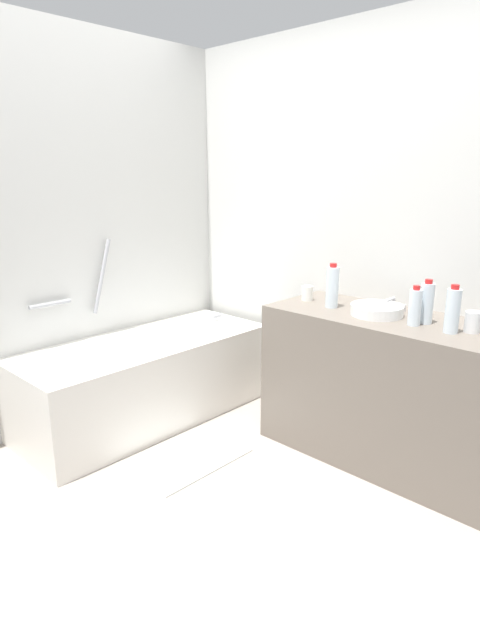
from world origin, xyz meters
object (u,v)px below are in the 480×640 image
at_px(bath_mat, 186,458).
at_px(bathtub, 146,376).
at_px(water_bottle_2, 427,303).
at_px(drinking_glass_1, 473,322).
at_px(drinking_glass_0, 307,293).
at_px(water_bottle_1, 332,287).
at_px(water_bottle_4, 415,307).
at_px(sink_basin, 377,310).
at_px(water_bottle_0, 453,310).
at_px(sink_faucet, 392,304).

bearing_deg(bath_mat, bathtub, 73.21).
bearing_deg(water_bottle_2, drinking_glass_1, -89.38).
height_order(drinking_glass_0, drinking_glass_1, drinking_glass_1).
bearing_deg(water_bottle_1, drinking_glass_0, 77.47).
bearing_deg(water_bottle_4, sink_basin, 78.64).
distance_m(bathtub, water_bottle_0, 1.93).
height_order(water_bottle_4, drinking_glass_1, water_bottle_4).
relative_size(sink_faucet, bath_mat, 0.24).
relative_size(water_bottle_0, water_bottle_1, 0.93).
distance_m(water_bottle_2, drinking_glass_1, 0.24).
bearing_deg(water_bottle_4, water_bottle_2, -19.53).
xyz_separation_m(sink_basin, water_bottle_2, (0.03, -0.26, 0.08)).
relative_size(water_bottle_4, drinking_glass_0, 2.33).
relative_size(bathtub, drinking_glass_0, 18.97).
height_order(water_bottle_0, water_bottle_2, water_bottle_0).
bearing_deg(sink_faucet, bathtub, 120.13).
bearing_deg(water_bottle_1, water_bottle_0, -92.38).
bearing_deg(water_bottle_0, water_bottle_1, 87.62).
height_order(drinking_glass_1, bath_mat, drinking_glass_1).
height_order(sink_faucet, water_bottle_0, water_bottle_0).
relative_size(drinking_glass_0, bath_mat, 0.14).
bearing_deg(drinking_glass_0, water_bottle_2, -89.83).
xyz_separation_m(water_bottle_1, water_bottle_2, (0.05, -0.54, -0.01)).
relative_size(water_bottle_0, water_bottle_2, 1.03).
height_order(water_bottle_4, bath_mat, water_bottle_4).
bearing_deg(water_bottle_1, bathtub, 118.88).
distance_m(bathtub, drinking_glass_1, 2.00).
distance_m(sink_faucet, bath_mat, 1.46).
xyz_separation_m(water_bottle_0, water_bottle_2, (0.08, 0.16, -0.00)).
distance_m(water_bottle_1, bath_mat, 1.28).
bearing_deg(bathtub, water_bottle_4, -70.61).
distance_m(bathtub, bath_mat, 0.68).
bearing_deg(sink_faucet, water_bottle_0, -117.48).
height_order(water_bottle_0, water_bottle_1, water_bottle_1).
relative_size(sink_basin, bath_mat, 0.44).
xyz_separation_m(water_bottle_1, drinking_glass_0, (0.05, 0.21, -0.08)).
xyz_separation_m(drinking_glass_1, bath_mat, (-0.80, 1.21, -0.88)).
distance_m(sink_faucet, water_bottle_0, 0.48).
height_order(bathtub, bath_mat, bathtub).
xyz_separation_m(water_bottle_1, drinking_glass_1, (0.05, -0.77, -0.07)).
bearing_deg(water_bottle_0, water_bottle_2, 64.62).
xyz_separation_m(water_bottle_2, drinking_glass_0, (-0.00, 0.74, -0.06)).
bearing_deg(water_bottle_0, sink_faucet, 62.52).
bearing_deg(drinking_glass_1, sink_faucet, 74.17).
xyz_separation_m(sink_faucet, water_bottle_2, (-0.14, -0.26, 0.07)).
bearing_deg(sink_faucet, water_bottle_2, -118.75).
height_order(bathtub, water_bottle_4, bathtub).
relative_size(water_bottle_1, water_bottle_2, 1.11).
distance_m(sink_basin, drinking_glass_0, 0.48).
height_order(sink_basin, water_bottle_2, water_bottle_2).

